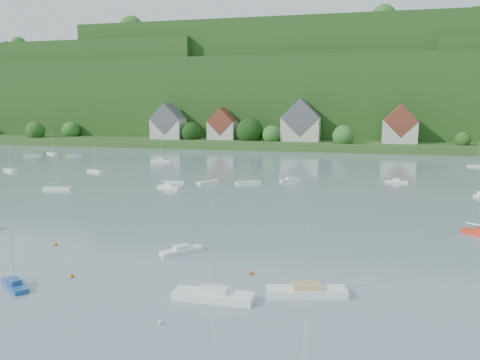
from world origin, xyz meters
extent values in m
cube|color=#2E5821|center=(0.00, 200.00, 1.50)|extent=(600.00, 60.00, 3.00)
cube|color=#194215|center=(0.00, 275.00, 20.00)|extent=(620.00, 160.00, 40.00)
cube|color=#194215|center=(-150.00, 260.00, 24.00)|extent=(200.00, 120.00, 52.00)
cube|color=#194215|center=(10.00, 270.00, 28.00)|extent=(240.00, 130.00, 60.00)
sphere|color=#2B6826|center=(-108.08, 191.48, 5.80)|extent=(8.61, 8.61, 8.61)
sphere|color=#1F4D17|center=(-119.76, 180.47, 5.94)|extent=(9.03, 9.03, 9.03)
sphere|color=#2B6826|center=(-6.80, 183.88, 5.66)|extent=(8.19, 8.19, 8.19)
sphere|color=#2B6826|center=(-51.96, 186.07, 5.11)|extent=(6.49, 6.49, 6.49)
sphere|color=#2B6826|center=(46.85, 192.08, 6.95)|extent=(12.16, 12.16, 12.16)
sphere|color=#2B6826|center=(22.99, 179.93, 5.84)|extent=(8.73, 8.73, 8.73)
sphere|color=black|center=(-43.87, 185.86, 6.03)|extent=(9.32, 9.32, 9.32)
sphere|color=#1F4D17|center=(67.84, 181.69, 5.03)|extent=(6.24, 6.24, 6.24)
sphere|color=black|center=(-17.00, 186.36, 6.87)|extent=(11.92, 11.92, 11.92)
sphere|color=#2B6826|center=(-119.71, 228.54, 51.84)|extent=(10.52, 10.52, 10.52)
sphere|color=#1F4D17|center=(-84.27, 263.14, 51.80)|extent=(10.29, 10.29, 10.29)
sphere|color=black|center=(-190.36, 258.01, 51.80)|extent=(10.31, 10.31, 10.31)
sphere|color=black|center=(-175.19, 233.35, 51.42)|extent=(8.14, 8.14, 8.14)
sphere|color=#2B6826|center=(-177.57, 262.59, 51.25)|extent=(7.15, 7.15, 7.15)
sphere|color=black|center=(-68.16, 251.39, 51.26)|extent=(7.18, 7.18, 7.18)
sphere|color=#2B6826|center=(-157.98, 221.69, 51.56)|extent=(8.89, 8.89, 8.89)
sphere|color=black|center=(-193.31, 253.95, 51.74)|extent=(9.97, 9.97, 9.97)
sphere|color=#1F4D17|center=(39.50, 255.03, 60.25)|extent=(12.83, 12.83, 12.83)
sphere|color=#2B6826|center=(-39.93, 242.18, 59.43)|extent=(8.18, 8.18, 8.18)
sphere|color=#1F4D17|center=(1.11, 279.65, 60.23)|extent=(12.73, 12.73, 12.73)
sphere|color=#1F4D17|center=(83.40, 244.53, 60.01)|extent=(11.50, 11.50, 11.50)
sphere|color=#1F4D17|center=(60.71, 274.89, 60.56)|extent=(14.65, 14.65, 14.65)
sphere|color=#2B6826|center=(39.25, 231.29, 60.09)|extent=(11.95, 11.95, 11.95)
sphere|color=#2B6826|center=(-47.14, 274.29, 59.24)|extent=(7.07, 7.07, 7.07)
sphere|color=black|center=(-3.47, 243.31, 59.44)|extent=(8.21, 8.21, 8.21)
sphere|color=#2B6826|center=(-22.82, 267.10, 60.14)|extent=(12.24, 12.24, 12.24)
sphere|color=#2B6826|center=(-95.50, 235.90, 60.39)|extent=(13.65, 13.65, 13.65)
sphere|color=#1F4D17|center=(78.67, 255.82, 47.71)|extent=(9.78, 9.78, 9.78)
sphere|color=#1F4D17|center=(-39.98, 262.14, 42.10)|extent=(12.01, 12.01, 12.01)
sphere|color=black|center=(-3.70, 272.21, 42.75)|extent=(15.72, 15.72, 15.72)
sphere|color=#1F4D17|center=(10.88, 267.92, 41.84)|extent=(10.54, 10.54, 10.54)
sphere|color=#1F4D17|center=(-193.30, 298.62, 41.43)|extent=(8.18, 8.18, 8.18)
sphere|color=black|center=(-175.91, 289.59, 41.53)|extent=(8.74, 8.74, 8.74)
sphere|color=black|center=(-191.77, 268.51, 42.69)|extent=(15.38, 15.38, 15.38)
cube|color=beige|center=(-55.00, 187.00, 7.50)|extent=(14.00, 10.00, 9.00)
cube|color=#53535A|center=(-55.00, 187.00, 12.00)|extent=(14.00, 10.40, 14.00)
cube|color=beige|center=(-30.00, 189.00, 7.00)|extent=(12.00, 9.00, 8.00)
cube|color=brown|center=(-30.00, 189.00, 11.00)|extent=(12.00, 9.36, 12.00)
cube|color=beige|center=(5.00, 188.00, 8.00)|extent=(16.00, 11.00, 10.00)
cube|color=#53535A|center=(5.00, 188.00, 13.00)|extent=(16.00, 11.44, 16.00)
cube|color=beige|center=(45.00, 186.00, 7.50)|extent=(13.00, 10.00, 9.00)
cube|color=brown|center=(45.00, 186.00, 12.00)|extent=(13.00, 10.40, 13.00)
cube|color=#225195|center=(-6.90, 27.03, 0.24)|extent=(4.70, 3.87, 0.48)
cube|color=#225195|center=(-6.90, 27.03, 0.73)|extent=(1.92, 1.74, 0.50)
cylinder|color=silver|center=(-6.90, 27.03, 3.49)|extent=(0.10, 0.10, 6.01)
cylinder|color=silver|center=(-7.49, 27.45, 1.38)|extent=(2.21, 1.59, 0.08)
cube|color=white|center=(22.32, 31.92, 0.39)|extent=(8.08, 3.98, 0.78)
cube|color=tan|center=(22.32, 31.92, 1.03)|extent=(3.01, 2.13, 0.50)
cylinder|color=silver|center=(22.32, 31.92, 5.64)|extent=(0.10, 0.10, 9.73)
cylinder|color=silver|center=(21.19, 31.64, 1.68)|extent=(4.18, 1.10, 0.08)
cube|color=white|center=(5.75, 41.57, 0.28)|extent=(4.92, 5.09, 0.55)
cube|color=white|center=(5.75, 41.57, 0.80)|extent=(2.12, 2.15, 0.50)
cylinder|color=silver|center=(5.75, 41.57, 4.01)|extent=(0.10, 0.10, 6.91)
cylinder|color=silver|center=(5.18, 40.97, 1.45)|extent=(2.14, 2.27, 0.08)
cube|color=white|center=(13.74, 28.87, 0.39)|extent=(7.77, 2.19, 0.78)
cube|color=white|center=(13.74, 28.87, 1.03)|extent=(2.72, 1.53, 0.50)
cylinder|color=silver|center=(13.74, 28.87, 5.63)|extent=(0.10, 0.10, 9.71)
cylinder|color=silver|center=(12.57, 28.87, 1.68)|extent=(4.27, 0.09, 0.08)
cylinder|color=silver|center=(44.13, 59.35, 1.48)|extent=(2.65, 1.90, 0.08)
sphere|color=#DD5B00|center=(-2.93, 31.00, 0.00)|extent=(0.44, 0.44, 0.44)
sphere|color=silver|center=(10.75, 23.06, 0.00)|extent=(0.45, 0.45, 0.45)
sphere|color=#DD5B00|center=(15.79, 36.42, 0.00)|extent=(0.49, 0.49, 0.49)
sphere|color=#DD5B00|center=(-11.70, 40.70, 0.00)|extent=(0.45, 0.45, 0.45)
cube|color=white|center=(2.86, 93.87, 0.30)|extent=(5.92, 4.54, 0.59)
cylinder|color=silver|center=(2.86, 93.87, 4.30)|extent=(0.10, 0.10, 7.42)
cylinder|color=silver|center=(2.10, 93.40, 1.49)|extent=(2.82, 1.79, 0.08)
cube|color=white|center=(-33.74, 127.91, 0.32)|extent=(6.64, 2.69, 0.65)
cube|color=white|center=(-33.74, 127.91, 0.90)|extent=(2.41, 1.57, 0.50)
cylinder|color=silver|center=(-33.74, 127.91, 4.68)|extent=(0.10, 0.10, 8.06)
cylinder|color=silver|center=(-34.70, 127.77, 1.55)|extent=(3.52, 0.57, 0.08)
cube|color=white|center=(-70.20, 135.84, 0.24)|extent=(4.05, 4.49, 0.47)
cylinder|color=silver|center=(-70.20, 135.84, 3.43)|extent=(0.10, 0.10, 5.92)
cylinder|color=silver|center=(-70.65, 135.29, 1.37)|extent=(1.73, 2.05, 0.08)
cube|color=white|center=(52.25, 90.56, 0.23)|extent=(3.65, 4.65, 0.47)
cylinder|color=silver|center=(51.87, 89.97, 1.37)|extent=(1.47, 2.21, 0.08)
cube|color=white|center=(-14.50, 90.74, 0.23)|extent=(4.75, 1.74, 0.46)
cylinder|color=silver|center=(-14.50, 90.74, 3.37)|extent=(0.10, 0.10, 5.81)
cylinder|color=silver|center=(-15.19, 90.67, 1.36)|extent=(2.55, 0.33, 0.08)
cube|color=white|center=(-6.67, 92.48, 0.28)|extent=(4.51, 5.46, 0.56)
cylinder|color=silver|center=(-6.67, 92.48, 4.05)|extent=(0.10, 0.10, 6.98)
cylinder|color=silver|center=(-7.16, 91.79, 1.46)|extent=(1.84, 2.55, 0.08)
cube|color=white|center=(11.90, 99.90, 0.26)|extent=(4.92, 4.29, 0.51)
cube|color=white|center=(11.90, 99.90, 0.76)|extent=(2.03, 1.90, 0.50)
cylinder|color=silver|center=(11.90, 99.90, 3.72)|extent=(0.10, 0.10, 6.41)
cylinder|color=silver|center=(11.30, 99.43, 1.41)|extent=(2.27, 1.80, 0.08)
cube|color=white|center=(-85.36, 132.47, 0.30)|extent=(5.58, 5.10, 0.59)
cylinder|color=silver|center=(-85.36, 132.47, 4.29)|extent=(0.10, 0.10, 7.40)
cylinder|color=silver|center=(-86.04, 131.89, 1.49)|extent=(2.53, 2.17, 0.08)
cube|color=white|center=(-42.11, 102.21, 0.31)|extent=(6.20, 4.39, 0.61)
cylinder|color=silver|center=(-42.11, 102.21, 4.43)|extent=(0.10, 0.10, 7.64)
cylinder|color=silver|center=(-42.92, 102.64, 1.51)|extent=(3.00, 1.65, 0.08)
cube|color=white|center=(-12.98, 83.71, 0.29)|extent=(6.07, 3.44, 0.59)
cube|color=white|center=(-12.98, 83.71, 0.84)|extent=(2.31, 1.75, 0.50)
cylinder|color=silver|center=(-12.98, 83.71, 4.24)|extent=(0.10, 0.10, 7.32)
cylinder|color=silver|center=(-13.81, 83.99, 1.49)|extent=(3.07, 1.11, 0.08)
cube|color=white|center=(63.15, 138.68, 0.28)|extent=(5.70, 1.61, 0.57)
cylinder|color=silver|center=(63.15, 138.68, 4.13)|extent=(0.10, 0.10, 7.12)
cylinder|color=silver|center=(62.29, 138.67, 1.47)|extent=(3.13, 0.09, 0.08)
cube|color=white|center=(36.98, 103.57, 0.26)|extent=(5.30, 1.92, 0.52)
cube|color=white|center=(36.98, 103.57, 0.77)|extent=(1.90, 1.18, 0.50)
cylinder|color=silver|center=(36.98, 103.57, 3.76)|extent=(0.10, 0.10, 6.48)
cylinder|color=silver|center=(36.20, 103.64, 1.42)|extent=(2.85, 0.34, 0.08)
cube|color=white|center=(-82.50, 140.17, 0.32)|extent=(6.29, 4.86, 0.63)
cylinder|color=silver|center=(-82.50, 140.17, 4.58)|extent=(0.10, 0.10, 7.90)
cylinder|color=silver|center=(-83.30, 140.67, 1.53)|extent=(2.98, 1.92, 0.08)
cube|color=white|center=(-66.09, 98.15, 0.32)|extent=(6.35, 4.75, 0.63)
cylinder|color=silver|center=(-66.09, 98.15, 4.59)|extent=(0.10, 0.10, 7.92)
cylinder|color=silver|center=(-66.91, 98.63, 1.53)|extent=(3.04, 1.84, 0.08)
cube|color=white|center=(-36.07, 76.29, 0.31)|extent=(6.30, 2.61, 0.61)
cylinder|color=silver|center=(-36.07, 76.29, 4.43)|extent=(0.10, 0.10, 7.65)
cylinder|color=silver|center=(-36.97, 76.16, 1.51)|extent=(3.34, 0.58, 0.08)
camera|label=1|loc=(25.99, -11.39, 18.58)|focal=34.71mm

